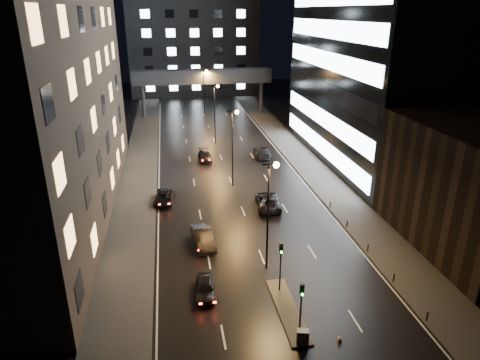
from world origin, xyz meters
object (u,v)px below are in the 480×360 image
Objects in this scene: utility_cabinet at (302,337)px; car_away_a at (205,287)px; car_toward_a at (268,201)px; car_away_c at (164,197)px; car_toward_b at (262,152)px; car_away_d at (205,156)px; car_away_b at (203,238)px.

car_away_a is at bearing 145.77° from utility_cabinet.
car_away_c is at bearing -10.11° from car_toward_a.
utility_cabinet is (9.31, -25.80, 0.03)m from car_away_c.
car_away_a is at bearing 74.86° from car_toward_b.
utility_cabinet is (2.98, -40.68, 0.02)m from car_away_d.
car_away_b reaches higher than car_away_a.
car_toward_b is (15.44, 15.11, 0.15)m from car_away_c.
car_away_d reaches higher than utility_cabinet.
car_toward_b is at bearing -94.30° from car_toward_a.
car_toward_a reaches higher than car_away_a.
car_away_d reaches higher than car_away_a.
car_toward_a is (12.09, -3.47, 0.13)m from car_away_c.
car_toward_a is at bearing 64.65° from car_away_a.
car_toward_b is (3.35, 18.58, 0.02)m from car_toward_a.
car_away_c is at bearing -113.94° from car_away_d.
car_toward_b is 5.11× the size of utility_cabinet.
car_away_b is 4.46× the size of utility_cabinet.
car_away_d is 9.12m from car_toward_b.
car_away_b is at bearing 124.64° from utility_cabinet.
car_toward_b is (12.25, 34.07, 0.15)m from car_away_a.
car_away_b reaches higher than car_toward_a.
car_away_a is 9.18m from utility_cabinet.
car_away_a is 0.83× the size of car_away_d.
utility_cabinet is at bearing -43.68° from car_away_a.
car_away_b is at bearing -96.63° from car_away_d.
car_away_a reaches higher than utility_cabinet.
car_away_b is (0.54, 7.94, 0.14)m from car_away_a.
car_away_c is (-3.73, 11.01, -0.14)m from car_away_b.
car_away_a is 0.69× the size of car_toward_b.
car_toward_a is (8.90, 15.48, 0.13)m from car_away_a.
car_toward_a is (5.76, -18.36, 0.12)m from car_away_d.
car_away_b is 11.26m from car_toward_a.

